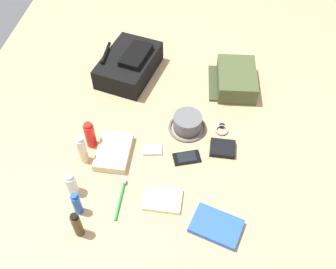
% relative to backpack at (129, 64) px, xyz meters
% --- Properties ---
extents(ground_plane, '(2.64, 2.02, 0.02)m').
position_rel_backpack_xyz_m(ground_plane, '(-0.41, -0.26, -0.07)').
color(ground_plane, tan).
rests_on(ground_plane, ground).
extents(backpack, '(0.39, 0.31, 0.14)m').
position_rel_backpack_xyz_m(backpack, '(0.00, 0.00, 0.00)').
color(backpack, black).
rests_on(backpack, ground_plane).
extents(toiletry_pouch, '(0.28, 0.25, 0.09)m').
position_rel_backpack_xyz_m(toiletry_pouch, '(-0.02, -0.54, -0.01)').
color(toiletry_pouch, '#47512D').
rests_on(toiletry_pouch, ground_plane).
extents(bucket_hat, '(0.17, 0.17, 0.08)m').
position_rel_backpack_xyz_m(bucket_hat, '(-0.33, -0.34, -0.03)').
color(bucket_hat, slate).
rests_on(bucket_hat, ground_plane).
extents(cologne_bottle, '(0.03, 0.03, 0.13)m').
position_rel_backpack_xyz_m(cologne_bottle, '(-0.90, 0.00, 0.00)').
color(cologne_bottle, '#473319').
rests_on(cologne_bottle, ground_plane).
extents(deodorant_spray, '(0.03, 0.03, 0.12)m').
position_rel_backpack_xyz_m(deodorant_spray, '(-0.81, 0.03, -0.00)').
color(deodorant_spray, blue).
rests_on(deodorant_spray, ground_plane).
extents(toothpaste_tube, '(0.04, 0.04, 0.12)m').
position_rel_backpack_xyz_m(toothpaste_tube, '(-0.73, 0.08, -0.00)').
color(toothpaste_tube, white).
rests_on(toothpaste_tube, ground_plane).
extents(lotion_bottle, '(0.04, 0.04, 0.15)m').
position_rel_backpack_xyz_m(lotion_bottle, '(-0.57, 0.08, 0.01)').
color(lotion_bottle, beige).
rests_on(lotion_bottle, ground_plane).
extents(sunscreen_spray, '(0.04, 0.04, 0.14)m').
position_rel_backpack_xyz_m(sunscreen_spray, '(-0.48, 0.07, 0.01)').
color(sunscreen_spray, red).
rests_on(sunscreen_spray, ground_plane).
extents(paperback_novel, '(0.17, 0.21, 0.03)m').
position_rel_backpack_xyz_m(paperback_novel, '(-0.80, -0.50, -0.05)').
color(paperback_novel, blue).
rests_on(paperback_novel, ground_plane).
extents(cell_phone, '(0.10, 0.13, 0.01)m').
position_rel_backpack_xyz_m(cell_phone, '(-0.50, -0.35, -0.05)').
color(cell_phone, black).
rests_on(cell_phone, ground_plane).
extents(media_player, '(0.07, 0.09, 0.01)m').
position_rel_backpack_xyz_m(media_player, '(-0.48, -0.20, -0.05)').
color(media_player, '#B7B7BC').
rests_on(media_player, ground_plane).
extents(wristwatch, '(0.07, 0.06, 0.01)m').
position_rel_backpack_xyz_m(wristwatch, '(-0.32, -0.49, -0.05)').
color(wristwatch, '#99999E').
rests_on(wristwatch, ground_plane).
extents(toothbrush, '(0.19, 0.01, 0.02)m').
position_rel_backpack_xyz_m(toothbrush, '(-0.73, -0.12, -0.05)').
color(toothbrush, '#198C33').
rests_on(toothbrush, ground_plane).
extents(wallet, '(0.09, 0.11, 0.02)m').
position_rel_backpack_xyz_m(wallet, '(-0.43, -0.50, -0.05)').
color(wallet, black).
rests_on(wallet, ground_plane).
extents(notepad, '(0.11, 0.15, 0.02)m').
position_rel_backpack_xyz_m(notepad, '(-0.72, -0.28, -0.05)').
color(notepad, beige).
rests_on(notepad, ground_plane).
extents(folded_towel, '(0.20, 0.14, 0.04)m').
position_rel_backpack_xyz_m(folded_towel, '(-0.52, -0.04, -0.04)').
color(folded_towel, beige).
rests_on(folded_towel, ground_plane).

